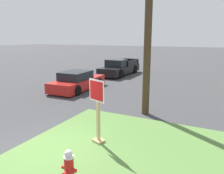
{
  "coord_description": "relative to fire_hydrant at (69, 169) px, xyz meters",
  "views": [
    {
      "loc": [
        4.82,
        -4.49,
        3.44
      ],
      "look_at": [
        0.93,
        3.2,
        1.5
      ],
      "focal_mm": 35.58,
      "sensor_mm": 36.0,
      "label": 1
    }
  ],
  "objects": [
    {
      "name": "pickup_truck_black",
      "position": [
        -5.72,
        14.99,
        0.11
      ],
      "size": [
        2.04,
        5.41,
        1.48
      ],
      "color": "black",
      "rests_on": "ground"
    },
    {
      "name": "manhole_cover",
      "position": [
        -1.99,
        3.53,
        -0.5
      ],
      "size": [
        0.7,
        0.7,
        0.02
      ],
      "primitive_type": "cylinder",
      "color": "black",
      "rests_on": "ground"
    },
    {
      "name": "parked_sedan_red",
      "position": [
        -5.72,
        8.32,
        0.04
      ],
      "size": [
        2.04,
        4.48,
        1.25
      ],
      "color": "red",
      "rests_on": "ground"
    },
    {
      "name": "ground_plane",
      "position": [
        -1.92,
        0.92,
        -0.51
      ],
      "size": [
        160.0,
        160.0,
        0.0
      ],
      "primitive_type": "plane",
      "color": "#3D3D3F"
    },
    {
      "name": "utility_pole",
      "position": [
        -0.11,
        5.75,
        4.02
      ],
      "size": [
        1.68,
        0.32,
        8.73
      ],
      "color": "#42301E",
      "rests_on": "ground"
    },
    {
      "name": "grass_corner_patch",
      "position": [
        0.29,
        2.19,
        -0.47
      ],
      "size": [
        5.9,
        5.52,
        0.08
      ],
      "primitive_type": "cube",
      "color": "#567F3D",
      "rests_on": "ground"
    },
    {
      "name": "stop_sign",
      "position": [
        -0.52,
        2.2,
        0.57
      ],
      "size": [
        0.66,
        0.38,
        2.09
      ],
      "color": "tan",
      "rests_on": "grass_corner_patch"
    },
    {
      "name": "fire_hydrant",
      "position": [
        0.0,
        0.0,
        0.0
      ],
      "size": [
        0.38,
        0.34,
        0.9
      ],
      "color": "black",
      "rests_on": "grass_corner_patch"
    }
  ]
}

